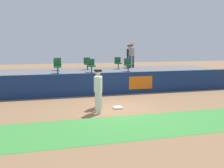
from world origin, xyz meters
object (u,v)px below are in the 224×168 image
Objects in this scene: seat_back_left at (58,63)px; seat_front_center at (91,65)px; spectator_hooded at (132,54)px; spectator_capped at (129,55)px; first_base at (118,108)px; seat_back_center at (87,63)px; seat_front_left at (57,65)px; seat_front_right at (128,64)px; seat_back_right at (118,62)px; player_fielder_home at (98,88)px; player_runner_visitor at (99,86)px.

seat_back_left and seat_front_center have the same top height.
spectator_hooded reaches higher than spectator_capped.
seat_back_center is at bearing 92.33° from first_base.
first_base is 0.22× the size of spectator_hooded.
first_base is at bearing -63.52° from seat_front_left.
seat_back_center is at bearing -9.61° from spectator_hooded.
seat_back_right is (-0.14, 1.80, 0.00)m from seat_front_right.
seat_front_right is at bearing -85.54° from seat_back_right.
player_runner_visitor is (0.21, 0.86, -0.05)m from player_fielder_home.
seat_front_left is at bearing 180.00° from seat_front_center.
seat_front_left is 6.11m from spectator_hooded.
player_runner_visitor is at bearing 156.66° from player_fielder_home.
spectator_capped reaches higher than seat_back_center.
seat_front_center is at bearing 93.71° from first_base.
seat_back_center is at bearing -0.01° from seat_back_left.
player_fielder_home is 5.38m from seat_front_center.
seat_front_left is 0.47× the size of spectator_hooded.
seat_front_left is at bearing 7.44° from spectator_capped.
first_base is at bearing -87.67° from seat_back_center.
seat_front_center is at bearing 19.64° from spectator_capped.
first_base is 7.21m from seat_back_left.
seat_front_right is at bearing 0.00° from seat_front_center.
seat_back_center is (0.53, 6.24, 0.64)m from player_runner_visitor.
seat_back_left and seat_back_center have the same top height.
seat_front_center is 0.47× the size of spectator_hooded.
spectator_hooded is at bearing 9.03° from seat_back_center.
spectator_hooded is 0.47m from spectator_capped.
player_fielder_home reaches higher than first_base.
seat_front_left reaches higher than player_fielder_home.
seat_front_center is (0.70, 5.30, 0.59)m from player_fielder_home.
seat_back_left is at bearing -8.83° from spectator_capped.
seat_back_left is at bearing 109.08° from first_base.
seat_front_right is (2.38, -1.80, -0.00)m from seat_back_center.
seat_back_left is 1.80m from seat_front_left.
seat_back_left reaches higher than player_runner_visitor.
seat_back_right is (2.77, 6.24, 0.64)m from player_runner_visitor.
player_fielder_home is 2.24× the size of seat_back_right.
seat_front_left is 0.50× the size of spectator_capped.
spectator_hooded reaches higher than seat_back_left.
spectator_hooded is (3.47, 0.55, 0.57)m from seat_back_center.
seat_back_right is at bearing 73.44° from first_base.
seat_front_left is (-2.41, 4.84, 1.63)m from first_base.
player_fielder_home is 1.04× the size of spectator_hooded.
seat_back_right is 1.46m from spectator_hooded.
spectator_hooded is at bearing 5.72° from seat_back_left.
seat_front_center is at bearing -141.80° from seat_back_right.
seat_back_center is at bearing 159.27° from player_runner_visitor.
first_base is at bearing -86.29° from seat_front_center.
first_base is 0.24× the size of spectator_capped.
seat_back_center is at bearing 180.00° from seat_back_right.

